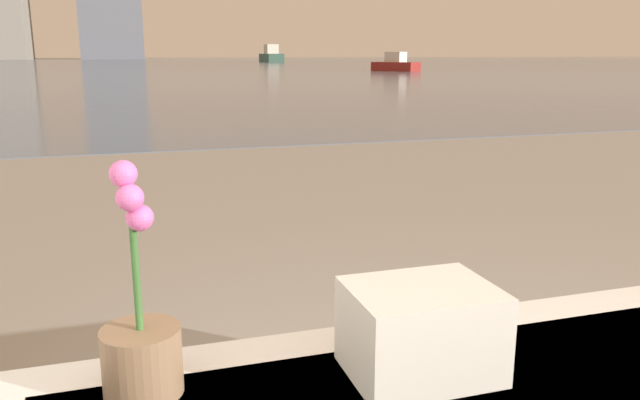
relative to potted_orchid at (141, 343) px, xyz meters
name	(u,v)px	position (x,y,z in m)	size (l,w,h in m)	color
potted_orchid	(141,343)	(0.00, 0.00, 0.00)	(0.13, 0.13, 0.39)	#8C6B4C
towel_stack	(421,330)	(0.47, -0.07, -0.01)	(0.25, 0.20, 0.16)	silver
harbor_water	(129,65)	(0.65, 61.16, -0.62)	(180.00, 110.00, 0.01)	slate
harbor_boat_1	(271,56)	(17.68, 76.02, 0.13)	(1.95, 5.62, 2.10)	#335647
harbor_boat_3	(395,64)	(15.97, 34.79, -0.21)	(2.37, 3.17, 1.14)	maroon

